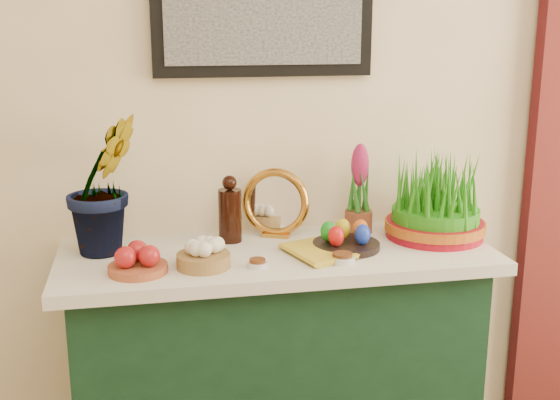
% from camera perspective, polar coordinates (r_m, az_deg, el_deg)
% --- Properties ---
extents(sideboard, '(1.30, 0.45, 0.85)m').
position_cam_1_polar(sideboard, '(2.47, -0.23, -14.36)').
color(sideboard, '#13351F').
rests_on(sideboard, ground).
extents(tablecloth, '(1.40, 0.55, 0.04)m').
position_cam_1_polar(tablecloth, '(2.29, -0.24, -4.55)').
color(tablecloth, silver).
rests_on(tablecloth, sideboard).
extents(hyacinth_green, '(0.38, 0.37, 0.59)m').
position_cam_1_polar(hyacinth_green, '(2.26, -14.21, 3.02)').
color(hyacinth_green, '#266F1F').
rests_on(hyacinth_green, tablecloth).
extents(apple_bowl, '(0.22, 0.22, 0.09)m').
position_cam_1_polar(apple_bowl, '(2.11, -11.49, -4.85)').
color(apple_bowl, '#9F492B').
rests_on(apple_bowl, tablecloth).
extents(garlic_basket, '(0.21, 0.21, 0.09)m').
position_cam_1_polar(garlic_basket, '(2.13, -6.25, -4.50)').
color(garlic_basket, olive).
rests_on(garlic_basket, tablecloth).
extents(vinegar_cruet, '(0.08, 0.08, 0.23)m').
position_cam_1_polar(vinegar_cruet, '(2.35, -4.09, -1.02)').
color(vinegar_cruet, black).
rests_on(vinegar_cruet, tablecloth).
extents(mirror, '(0.24, 0.14, 0.24)m').
position_cam_1_polar(mirror, '(2.41, -0.37, -0.28)').
color(mirror, '#BA7E2B').
rests_on(mirror, tablecloth).
extents(book, '(0.21, 0.26, 0.03)m').
position_cam_1_polar(book, '(2.19, 1.26, -4.47)').
color(book, gold).
rests_on(book, tablecloth).
extents(spice_dish_left, '(0.06, 0.06, 0.03)m').
position_cam_1_polar(spice_dish_left, '(2.13, -1.84, -5.17)').
color(spice_dish_left, silver).
rests_on(spice_dish_left, tablecloth).
extents(spice_dish_right, '(0.08, 0.08, 0.03)m').
position_cam_1_polar(spice_dish_right, '(2.17, 5.10, -4.73)').
color(spice_dish_right, silver).
rests_on(spice_dish_right, tablecloth).
extents(egg_plate, '(0.27, 0.27, 0.09)m').
position_cam_1_polar(egg_plate, '(2.30, 5.39, -3.18)').
color(egg_plate, black).
rests_on(egg_plate, tablecloth).
extents(hyacinth_pink, '(0.10, 0.10, 0.32)m').
position_cam_1_polar(hyacinth_pink, '(2.45, 6.45, 0.56)').
color(hyacinth_pink, brown).
rests_on(hyacinth_pink, tablecloth).
extents(wheatgrass_sabzeh, '(0.34, 0.34, 0.28)m').
position_cam_1_polar(wheatgrass_sabzeh, '(2.44, 12.57, -0.21)').
color(wheatgrass_sabzeh, maroon).
rests_on(wheatgrass_sabzeh, tablecloth).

